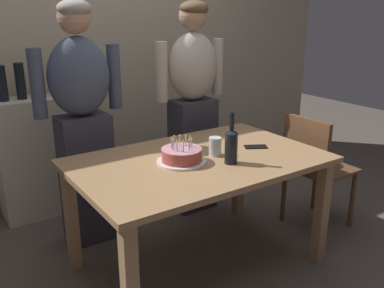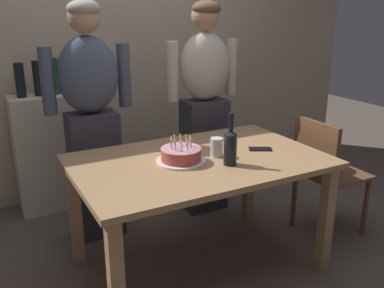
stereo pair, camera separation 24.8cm
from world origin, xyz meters
TOP-DOWN VIEW (x-y plane):
  - ground_plane at (0.00, 0.00)m, footprint 10.00×10.00m
  - back_wall at (0.00, 1.55)m, footprint 5.20×0.10m
  - dining_table at (0.00, 0.00)m, footprint 1.50×0.96m
  - birthday_cake at (-0.12, 0.00)m, footprint 0.30×0.30m
  - water_glass_near at (0.12, -0.01)m, footprint 0.08×0.08m
  - wine_bottle at (0.11, -0.17)m, footprint 0.08×0.08m
  - cell_phone at (0.43, -0.04)m, footprint 0.16×0.13m
  - person_man_bearded at (-0.45, 0.72)m, footprint 0.61×0.27m
  - person_woman_cardigan at (0.45, 0.72)m, footprint 0.61×0.27m
  - dining_chair at (0.98, -0.06)m, footprint 0.42×0.42m
  - shelf_cabinet at (-0.62, 1.33)m, footprint 0.61×0.30m

SIDE VIEW (x-z plane):
  - ground_plane at x=0.00m, z-range 0.00..0.00m
  - shelf_cabinet at x=-0.62m, z-range -0.12..1.11m
  - dining_chair at x=0.98m, z-range 0.08..0.95m
  - dining_table at x=0.00m, z-range 0.27..1.01m
  - cell_phone at x=0.43m, z-range 0.74..0.75m
  - birthday_cake at x=-0.12m, z-range 0.70..0.86m
  - water_glass_near at x=0.12m, z-range 0.74..0.85m
  - wine_bottle at x=0.11m, z-range 0.70..1.01m
  - person_man_bearded at x=-0.45m, z-range 0.04..1.70m
  - person_woman_cardigan at x=0.45m, z-range 0.04..1.70m
  - back_wall at x=0.00m, z-range 0.00..2.60m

